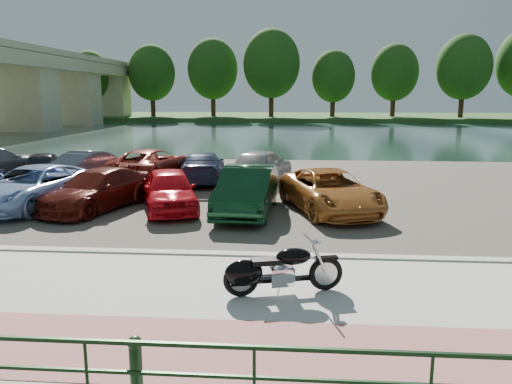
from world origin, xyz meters
TOP-DOWN VIEW (x-y plane):
  - ground at (0.00, 0.00)m, footprint 200.00×200.00m
  - promenade at (0.00, -1.00)m, footprint 60.00×6.00m
  - pink_path at (0.00, -2.50)m, footprint 60.00×2.00m
  - kerb at (0.00, 2.00)m, footprint 60.00×0.30m
  - parking_lot at (0.00, 11.00)m, footprint 60.00×18.00m
  - river at (0.00, 40.00)m, footprint 120.00×40.00m
  - far_bank at (0.00, 72.00)m, footprint 120.00×24.00m
  - bridge at (-28.00, 41.02)m, footprint 7.00×56.00m
  - railing at (0.00, -4.00)m, footprint 24.04×0.05m
  - bollards at (-1.67, -3.70)m, footprint 10.68×0.18m
  - far_trees at (4.36, 65.79)m, footprint 70.25×10.68m
  - motorcycle at (0.06, -0.31)m, footprint 2.28×0.96m
  - car_2 at (-8.35, 6.72)m, footprint 3.29×5.42m
  - car_3 at (-6.13, 6.68)m, footprint 3.14×4.90m
  - car_4 at (-3.66, 6.68)m, footprint 2.82×4.35m
  - car_5 at (-1.06, 6.42)m, footprint 1.86×4.67m
  - car_6 at (1.61, 6.90)m, footprint 3.67×5.37m
  - car_8 at (-11.08, 12.76)m, footprint 2.53×3.92m
  - car_9 at (-8.65, 12.44)m, footprint 2.44×4.30m
  - car_10 at (-6.08, 12.85)m, footprint 3.22×5.31m
  - car_11 at (-3.57, 12.14)m, footprint 2.42×4.78m
  - car_12 at (-1.01, 12.43)m, footprint 2.97×4.68m

SIDE VIEW (x-z plane):
  - ground at x=0.00m, z-range 0.00..0.00m
  - river at x=0.00m, z-range 0.00..0.00m
  - parking_lot at x=0.00m, z-range 0.00..0.04m
  - promenade at x=0.00m, z-range 0.00..0.10m
  - kerb at x=0.00m, z-range 0.00..0.14m
  - pink_path at x=0.00m, z-range 0.10..0.11m
  - far_bank at x=0.00m, z-range 0.00..0.60m
  - bollards at x=-1.67m, z-range 0.14..0.95m
  - motorcycle at x=0.06m, z-range 0.04..1.09m
  - car_8 at x=-11.08m, z-range 0.04..1.28m
  - car_3 at x=-6.13m, z-range 0.04..1.36m
  - car_11 at x=-3.57m, z-range 0.04..1.37m
  - car_9 at x=-8.65m, z-range 0.04..1.38m
  - car_6 at x=1.61m, z-range 0.04..1.41m
  - car_10 at x=-6.08m, z-range 0.04..1.42m
  - car_4 at x=-3.66m, z-range 0.04..1.42m
  - car_2 at x=-8.35m, z-range 0.04..1.45m
  - car_12 at x=-1.01m, z-range 0.04..1.52m
  - railing at x=0.00m, z-range 0.33..1.24m
  - car_5 at x=-1.06m, z-range 0.04..1.55m
  - bridge at x=-28.00m, z-range 1.24..9.79m
  - far_trees at x=4.36m, z-range 1.23..13.75m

